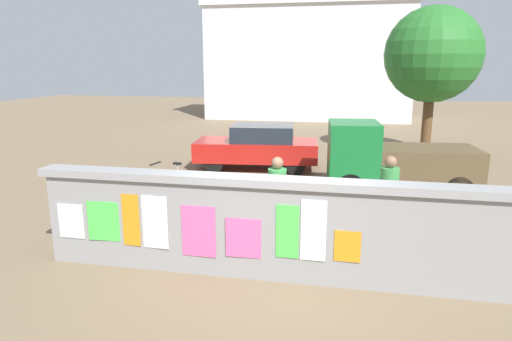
% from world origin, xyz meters
% --- Properties ---
extents(ground, '(60.00, 60.00, 0.00)m').
position_xyz_m(ground, '(0.00, 8.00, 0.00)').
color(ground, '#7A664C').
extents(poster_wall, '(7.77, 0.42, 1.60)m').
position_xyz_m(poster_wall, '(-0.01, -0.00, 0.82)').
color(poster_wall, gray).
rests_on(poster_wall, ground).
extents(auto_rickshaw_truck, '(3.73, 1.83, 1.85)m').
position_xyz_m(auto_rickshaw_truck, '(2.09, 5.11, 0.90)').
color(auto_rickshaw_truck, black).
rests_on(auto_rickshaw_truck, ground).
extents(car_parked, '(3.96, 2.10, 1.40)m').
position_xyz_m(car_parked, '(-1.81, 7.44, 0.73)').
color(car_parked, black).
rests_on(car_parked, ground).
extents(motorcycle, '(1.90, 0.56, 0.87)m').
position_xyz_m(motorcycle, '(-1.86, 1.86, 0.46)').
color(motorcycle, black).
rests_on(motorcycle, ground).
extents(bicycle_near, '(1.69, 0.48, 0.95)m').
position_xyz_m(bicycle_near, '(-3.15, 3.59, 0.36)').
color(bicycle_near, black).
rests_on(bicycle_near, ground).
extents(bicycle_far, '(1.66, 0.59, 0.95)m').
position_xyz_m(bicycle_far, '(0.33, 2.70, 0.36)').
color(bicycle_far, black).
rests_on(bicycle_far, ground).
extents(person_walking, '(0.44, 0.44, 1.62)m').
position_xyz_m(person_walking, '(-0.25, 1.45, 0.99)').
color(person_walking, '#3F994C').
rests_on(person_walking, ground).
extents(person_bystander, '(0.38, 0.38, 1.62)m').
position_xyz_m(person_bystander, '(1.76, 1.97, 0.99)').
color(person_bystander, '#338CBF').
rests_on(person_bystander, ground).
extents(tree_roadside, '(3.28, 3.28, 5.21)m').
position_xyz_m(tree_roadside, '(3.68, 10.62, 3.55)').
color(tree_roadside, brown).
rests_on(tree_roadside, ground).
extents(building_background, '(12.21, 4.63, 7.02)m').
position_xyz_m(building_background, '(-1.64, 21.96, 3.53)').
color(building_background, silver).
rests_on(building_background, ground).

